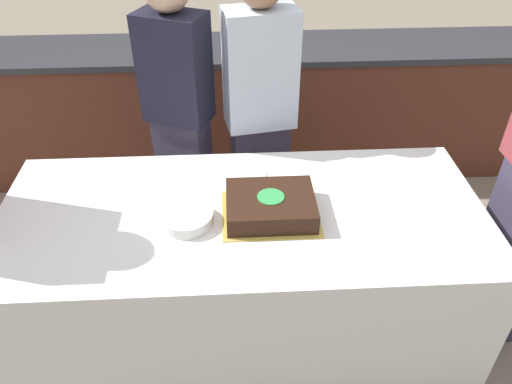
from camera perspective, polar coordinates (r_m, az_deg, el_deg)
The scene contains 8 objects.
ground_plane at distance 2.68m, azimuth -1.31°, elevation -15.22°, with size 14.00×14.00×0.00m, color gray.
back_counter at distance 3.58m, azimuth -2.35°, elevation 9.39°, with size 4.40×0.58×0.92m.
dining_table at distance 2.38m, azimuth -1.44°, elevation -9.48°, with size 2.08×0.92×0.78m.
cake at distance 2.08m, azimuth 1.67°, elevation -1.57°, with size 0.41×0.33×0.09m.
plate_stack at distance 2.07m, azimuth -7.96°, elevation -2.93°, with size 0.22×0.22×0.05m.
side_plate_near_cake at distance 2.34m, azimuth -1.02°, elevation 2.20°, with size 0.19×0.19×0.00m.
person_cutting_cake at distance 2.64m, azimuth 0.47°, elevation 8.53°, with size 0.38×0.26×1.63m.
person_standing_back at distance 2.65m, azimuth -8.70°, elevation 8.32°, with size 0.38×0.31×1.63m.
Camera 1 is at (-0.03, -1.64, 2.11)m, focal length 35.00 mm.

